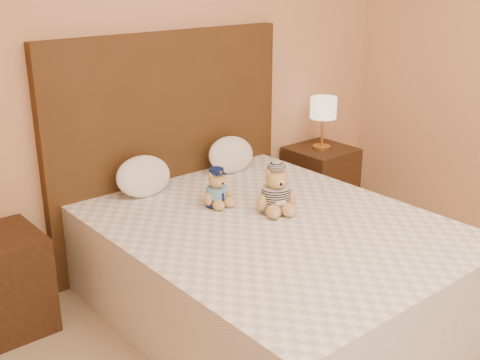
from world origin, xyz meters
name	(u,v)px	position (x,y,z in m)	size (l,w,h in m)	color
bed	(272,267)	(0.00, 1.20, 0.28)	(1.60, 2.00, 0.55)	white
headboard	(170,147)	(0.00, 2.21, 0.75)	(1.75, 0.08, 1.50)	#462C15
nightstand_left	(0,284)	(-1.25, 2.00, 0.28)	(0.45, 0.45, 0.55)	#3A2212
nightstand_right	(320,182)	(1.25, 2.00, 0.28)	(0.45, 0.45, 0.55)	#3A2212
lamp	(323,110)	(1.25, 2.00, 0.85)	(0.20, 0.20, 0.40)	gold
teddy_police	(217,187)	(-0.08, 1.60, 0.66)	(0.20, 0.19, 0.23)	tan
teddy_prisoner	(276,189)	(0.12, 1.30, 0.69)	(0.25, 0.24, 0.28)	tan
pillow_left	(143,174)	(-0.32, 2.03, 0.68)	(0.37, 0.24, 0.26)	white
pillow_right	(231,153)	(0.38, 2.03, 0.68)	(0.37, 0.24, 0.26)	white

